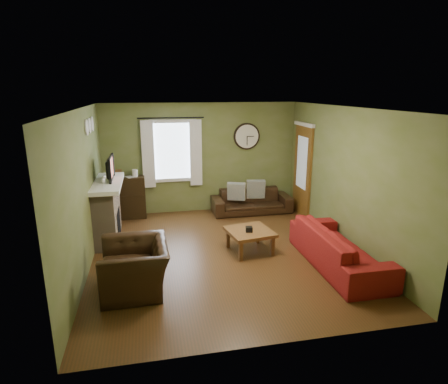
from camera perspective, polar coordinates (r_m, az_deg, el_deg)
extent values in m
cube|color=#492D15|center=(6.93, -0.15, -9.32)|extent=(4.60, 5.20, 0.00)
cube|color=white|center=(6.30, -0.17, 12.70)|extent=(4.60, 5.20, 0.00)
cube|color=olive|center=(6.46, -20.59, 0.08)|extent=(0.00, 5.20, 2.60)
cube|color=olive|center=(7.29, 17.87, 1.99)|extent=(0.00, 5.20, 2.60)
cube|color=olive|center=(9.00, -3.44, 5.16)|extent=(4.60, 0.00, 2.60)
cube|color=olive|center=(4.10, 7.08, -7.67)|extent=(4.60, 0.00, 2.60)
cube|color=tan|center=(7.73, -17.37, -2.99)|extent=(0.40, 1.40, 1.10)
cube|color=black|center=(7.80, -15.83, -4.67)|extent=(0.04, 0.60, 0.55)
cube|color=white|center=(7.57, -17.50, 1.26)|extent=(0.58, 1.60, 0.08)
imported|color=black|center=(7.67, -17.37, 3.09)|extent=(0.08, 0.60, 0.35)
cube|color=#994C3F|center=(7.65, -16.81, 3.54)|extent=(0.02, 0.62, 0.36)
cylinder|color=white|center=(7.08, -20.20, 9.23)|extent=(0.28, 0.28, 0.03)
cylinder|color=white|center=(7.42, -19.82, 9.51)|extent=(0.28, 0.28, 0.03)
cylinder|color=white|center=(7.77, -19.48, 9.77)|extent=(0.28, 0.28, 0.03)
cylinder|color=black|center=(8.69, -8.09, 11.12)|extent=(0.03, 0.03, 1.50)
cube|color=white|center=(8.77, -11.49, 5.61)|extent=(0.28, 0.04, 1.55)
cube|color=white|center=(8.84, -4.31, 5.94)|extent=(0.28, 0.04, 1.55)
cube|color=brown|center=(8.95, 11.87, 3.16)|extent=(0.05, 0.90, 2.10)
imported|color=brown|center=(8.68, -14.67, 2.01)|extent=(0.24, 0.26, 0.02)
imported|color=black|center=(9.09, 4.20, -1.39)|extent=(1.90, 0.74, 0.55)
cube|color=gray|center=(9.12, 4.85, 0.44)|extent=(0.46, 0.20, 0.45)
cube|color=gray|center=(8.89, 1.90, 0.09)|extent=(0.44, 0.27, 0.43)
imported|color=maroon|center=(6.64, 17.06, -8.08)|extent=(0.88, 2.24, 0.65)
imported|color=black|center=(5.79, -13.40, -11.06)|extent=(1.00, 1.14, 0.72)
cube|color=black|center=(6.81, 3.82, -6.15)|extent=(0.14, 0.14, 0.09)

